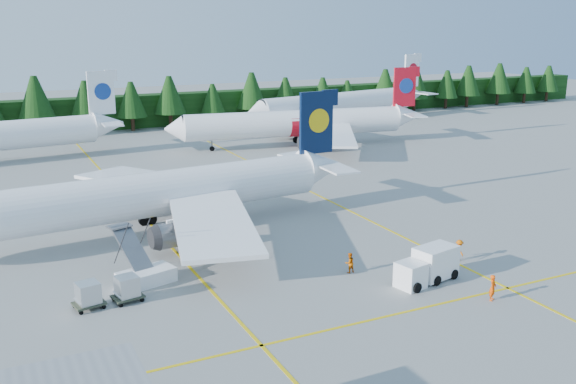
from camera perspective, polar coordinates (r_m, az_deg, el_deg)
name	(u,v)px	position (r m, az deg, el deg)	size (l,w,h in m)	color
ground	(394,274)	(51.42, 9.40, -7.21)	(320.00, 320.00, 0.00)	#9D9D98
taxi_stripe_a	(153,227)	(63.23, -11.89, -3.10)	(0.25, 120.00, 0.01)	yellow
taxi_stripe_b	(333,203)	(70.43, 4.05, -0.96)	(0.25, 120.00, 0.01)	yellow
taxi_stripe_cross	(444,303)	(47.08, 13.66, -9.58)	(80.00, 0.25, 0.01)	yellow
treeline_hedge	(142,111)	(124.87, -12.86, 7.05)	(220.00, 4.00, 6.00)	black
airliner_navy	(132,198)	(59.92, -13.66, -0.53)	(42.10, 34.50, 12.24)	white
airliner_red	(290,124)	(101.77, 0.21, 6.07)	(41.23, 33.68, 12.04)	white
airliner_far_right	(335,104)	(124.90, 4.23, 7.83)	(43.31, 12.45, 12.73)	white
airstairs	(144,272)	(50.11, -12.68, -6.98)	(4.57, 6.21, 3.74)	white
service_truck	(427,266)	(50.00, 12.24, -6.43)	(5.65, 3.01, 2.59)	white
uld_pair	(108,291)	(46.83, -15.71, -8.44)	(4.96, 1.93, 1.58)	#373C2C
crew_a	(493,288)	(48.12, 17.74, -8.10)	(0.69, 0.46, 1.90)	#FF4B05
crew_b	(350,263)	(50.97, 5.49, -6.28)	(0.80, 0.62, 1.65)	#D95C04
crew_c	(459,250)	(55.05, 14.98, -5.03)	(0.74, 0.50, 1.80)	#D85B04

